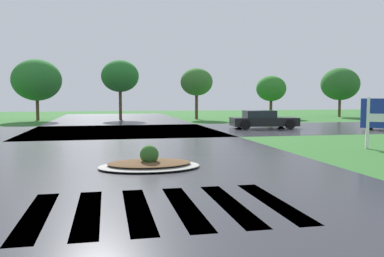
# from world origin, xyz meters

# --- Properties ---
(asphalt_roadway) EXTENTS (11.62, 80.00, 0.01)m
(asphalt_roadway) POSITION_xyz_m (0.00, 10.00, 0.00)
(asphalt_roadway) COLOR #2B2B30
(asphalt_roadway) RESTS_ON ground
(asphalt_cross_road) EXTENTS (90.00, 10.46, 0.01)m
(asphalt_cross_road) POSITION_xyz_m (0.00, 23.50, 0.00)
(asphalt_cross_road) COLOR #2B2B30
(asphalt_cross_road) RESTS_ON ground
(crosswalk_stripes) EXTENTS (4.95, 3.24, 0.01)m
(crosswalk_stripes) POSITION_xyz_m (0.00, 5.40, 0.00)
(crosswalk_stripes) COLOR white
(crosswalk_stripes) RESTS_ON ground
(median_island) EXTENTS (3.02, 2.12, 0.68)m
(median_island) POSITION_xyz_m (0.23, 9.85, 0.13)
(median_island) COLOR #9E9B93
(median_island) RESTS_ON ground
(car_white_sedan) EXTENTS (4.54, 2.33, 1.20)m
(car_white_sedan) POSITION_xyz_m (9.30, 23.71, 0.56)
(car_white_sedan) COLOR black
(car_white_sedan) RESTS_ON ground
(background_treeline) EXTENTS (41.04, 5.31, 5.53)m
(background_treeline) POSITION_xyz_m (4.13, 36.46, 3.49)
(background_treeline) COLOR #4C3823
(background_treeline) RESTS_ON ground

